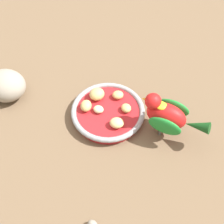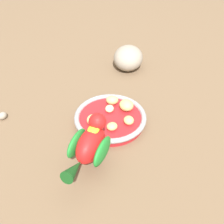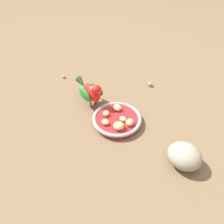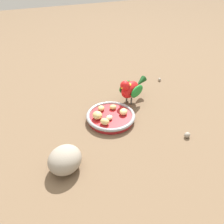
{
  "view_description": "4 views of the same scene",
  "coord_description": "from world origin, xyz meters",
  "px_view_note": "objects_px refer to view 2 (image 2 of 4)",
  "views": [
    {
      "loc": [
        0.31,
        0.42,
        0.7
      ],
      "look_at": [
        0.02,
        0.02,
        0.05
      ],
      "focal_mm": 54.41,
      "sensor_mm": 36.0,
      "label": 1
    },
    {
      "loc": [
        -0.42,
        0.33,
        0.51
      ],
      "look_at": [
        -0.01,
        0.01,
        0.06
      ],
      "focal_mm": 46.23,
      "sensor_mm": 36.0,
      "label": 2
    },
    {
      "loc": [
        -0.08,
        -0.58,
        0.59
      ],
      "look_at": [
        -0.0,
        -0.02,
        0.07
      ],
      "focal_mm": 34.78,
      "sensor_mm": 36.0,
      "label": 3
    },
    {
      "loc": [
        0.7,
        -0.27,
        0.56
      ],
      "look_at": [
        0.02,
        -0.01,
        0.04
      ],
      "focal_mm": 38.47,
      "sensor_mm": 36.0,
      "label": 4
    }
  ],
  "objects_px": {
    "apple_piece_1": "(129,120)",
    "pebble_0": "(3,116)",
    "apple_piece_0": "(93,120)",
    "feeding_bowl": "(110,119)",
    "apple_piece_2": "(112,126)",
    "parrot": "(90,144)",
    "rock_large": "(128,58)",
    "apple_piece_3": "(110,109)",
    "apple_piece_4": "(112,100)",
    "apple_piece_5": "(126,105)"
  },
  "relations": [
    {
      "from": "feeding_bowl",
      "to": "apple_piece_3",
      "type": "relative_size",
      "value": 7.21
    },
    {
      "from": "apple_piece_4",
      "to": "parrot",
      "type": "distance_m",
      "value": 0.2
    },
    {
      "from": "apple_piece_0",
      "to": "feeding_bowl",
      "type": "bearing_deg",
      "value": -99.36
    },
    {
      "from": "apple_piece_0",
      "to": "apple_piece_3",
      "type": "distance_m",
      "value": 0.06
    },
    {
      "from": "apple_piece_4",
      "to": "rock_large",
      "type": "height_order",
      "value": "rock_large"
    },
    {
      "from": "pebble_0",
      "to": "parrot",
      "type": "bearing_deg",
      "value": -161.04
    },
    {
      "from": "apple_piece_1",
      "to": "apple_piece_2",
      "type": "distance_m",
      "value": 0.05
    },
    {
      "from": "apple_piece_2",
      "to": "parrot",
      "type": "distance_m",
      "value": 0.11
    },
    {
      "from": "feeding_bowl",
      "to": "rock_large",
      "type": "relative_size",
      "value": 1.75
    },
    {
      "from": "apple_piece_2",
      "to": "parrot",
      "type": "xyz_separation_m",
      "value": [
        -0.05,
        0.1,
        0.04
      ]
    },
    {
      "from": "rock_large",
      "to": "pebble_0",
      "type": "relative_size",
      "value": 4.69
    },
    {
      "from": "feeding_bowl",
      "to": "parrot",
      "type": "bearing_deg",
      "value": 125.57
    },
    {
      "from": "apple_piece_5",
      "to": "apple_piece_3",
      "type": "bearing_deg",
      "value": 60.77
    },
    {
      "from": "apple_piece_0",
      "to": "apple_piece_3",
      "type": "bearing_deg",
      "value": -79.23
    },
    {
      "from": "apple_piece_3",
      "to": "apple_piece_4",
      "type": "xyz_separation_m",
      "value": [
        0.02,
        -0.03,
        0.0
      ]
    },
    {
      "from": "apple_piece_3",
      "to": "pebble_0",
      "type": "distance_m",
      "value": 0.28
    },
    {
      "from": "parrot",
      "to": "pebble_0",
      "type": "relative_size",
      "value": 6.87
    },
    {
      "from": "apple_piece_0",
      "to": "apple_piece_1",
      "type": "height_order",
      "value": "apple_piece_0"
    },
    {
      "from": "feeding_bowl",
      "to": "apple_piece_3",
      "type": "bearing_deg",
      "value": -33.07
    },
    {
      "from": "feeding_bowl",
      "to": "apple_piece_4",
      "type": "distance_m",
      "value": 0.06
    },
    {
      "from": "feeding_bowl",
      "to": "parrot",
      "type": "relative_size",
      "value": 1.19
    },
    {
      "from": "apple_piece_2",
      "to": "apple_piece_3",
      "type": "bearing_deg",
      "value": -32.64
    },
    {
      "from": "rock_large",
      "to": "apple_piece_5",
      "type": "bearing_deg",
      "value": 138.41
    },
    {
      "from": "parrot",
      "to": "rock_large",
      "type": "relative_size",
      "value": 1.47
    },
    {
      "from": "feeding_bowl",
      "to": "apple_piece_2",
      "type": "height_order",
      "value": "apple_piece_2"
    },
    {
      "from": "apple_piece_3",
      "to": "rock_large",
      "type": "xyz_separation_m",
      "value": [
        0.16,
        -0.2,
        0.01
      ]
    },
    {
      "from": "parrot",
      "to": "apple_piece_3",
      "type": "bearing_deg",
      "value": 9.1
    },
    {
      "from": "apple_piece_0",
      "to": "rock_large",
      "type": "xyz_separation_m",
      "value": [
        0.17,
        -0.26,
        0.01
      ]
    },
    {
      "from": "apple_piece_4",
      "to": "feeding_bowl",
      "type": "bearing_deg",
      "value": 136.78
    },
    {
      "from": "pebble_0",
      "to": "apple_piece_3",
      "type": "bearing_deg",
      "value": -126.6
    },
    {
      "from": "apple_piece_4",
      "to": "parrot",
      "type": "height_order",
      "value": "parrot"
    },
    {
      "from": "apple_piece_1",
      "to": "apple_piece_4",
      "type": "relative_size",
      "value": 0.86
    },
    {
      "from": "feeding_bowl",
      "to": "apple_piece_1",
      "type": "height_order",
      "value": "apple_piece_1"
    },
    {
      "from": "apple_piece_3",
      "to": "parrot",
      "type": "height_order",
      "value": "parrot"
    },
    {
      "from": "apple_piece_3",
      "to": "parrot",
      "type": "bearing_deg",
      "value": 128.48
    },
    {
      "from": "apple_piece_2",
      "to": "apple_piece_0",
      "type": "bearing_deg",
      "value": 27.8
    },
    {
      "from": "apple_piece_0",
      "to": "pebble_0",
      "type": "xyz_separation_m",
      "value": [
        0.18,
        0.16,
        -0.02
      ]
    },
    {
      "from": "apple_piece_3",
      "to": "apple_piece_5",
      "type": "xyz_separation_m",
      "value": [
        -0.02,
        -0.04,
        0.01
      ]
    },
    {
      "from": "feeding_bowl",
      "to": "apple_piece_5",
      "type": "bearing_deg",
      "value": -92.25
    },
    {
      "from": "apple_piece_0",
      "to": "rock_large",
      "type": "height_order",
      "value": "rock_large"
    },
    {
      "from": "parrot",
      "to": "apple_piece_0",
      "type": "bearing_deg",
      "value": 23.49
    },
    {
      "from": "apple_piece_5",
      "to": "parrot",
      "type": "bearing_deg",
      "value": 115.97
    },
    {
      "from": "apple_piece_0",
      "to": "apple_piece_2",
      "type": "distance_m",
      "value": 0.05
    },
    {
      "from": "apple_piece_0",
      "to": "apple_piece_2",
      "type": "xyz_separation_m",
      "value": [
        -0.05,
        -0.02,
        -0.0
      ]
    },
    {
      "from": "apple_piece_3",
      "to": "apple_piece_5",
      "type": "relative_size",
      "value": 0.66
    },
    {
      "from": "rock_large",
      "to": "parrot",
      "type": "bearing_deg",
      "value": 128.47
    },
    {
      "from": "apple_piece_0",
      "to": "apple_piece_5",
      "type": "xyz_separation_m",
      "value": [
        -0.01,
        -0.1,
        0.0
      ]
    },
    {
      "from": "apple_piece_1",
      "to": "pebble_0",
      "type": "xyz_separation_m",
      "value": [
        0.23,
        0.24,
        -0.02
      ]
    },
    {
      "from": "apple_piece_0",
      "to": "apple_piece_1",
      "type": "relative_size",
      "value": 1.2
    },
    {
      "from": "apple_piece_4",
      "to": "pebble_0",
      "type": "bearing_deg",
      "value": 59.59
    }
  ]
}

